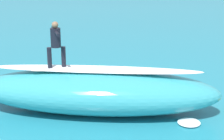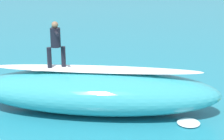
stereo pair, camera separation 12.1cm
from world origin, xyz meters
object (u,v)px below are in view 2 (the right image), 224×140
(surfboard_riding, at_px, (57,68))
(surfer_paddling, at_px, (156,88))
(surfer_riding, at_px, (56,41))
(surfboard_paddling, at_px, (159,92))

(surfboard_riding, height_order, surfer_paddling, surfboard_riding)
(surfer_riding, distance_m, surfboard_paddling, 5.03)
(surfboard_riding, relative_size, surfer_riding, 1.12)
(surfer_riding, bearing_deg, surfboard_riding, 44.32)
(surfboard_paddling, bearing_deg, surfboard_riding, -138.02)
(surfer_riding, relative_size, surfboard_paddling, 0.66)
(surfboard_riding, bearing_deg, surfer_paddling, -169.42)
(surfboard_riding, xyz_separation_m, surfer_riding, (-0.00, -0.00, 0.99))
(surfboard_paddling, bearing_deg, surfer_paddling, 180.00)
(surfboard_riding, xyz_separation_m, surfer_paddling, (-3.35, -2.60, -1.40))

